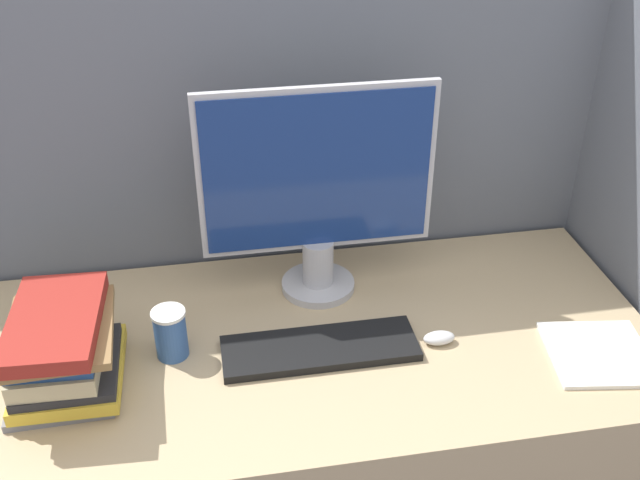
% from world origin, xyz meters
% --- Properties ---
extents(cubicle_panel_rear, '(2.00, 0.04, 1.63)m').
position_xyz_m(cubicle_panel_rear, '(0.00, 0.78, 0.81)').
color(cubicle_panel_rear, slate).
rests_on(cubicle_panel_rear, ground_plane).
extents(desk, '(1.60, 0.75, 0.76)m').
position_xyz_m(desk, '(0.00, 0.37, 0.38)').
color(desk, tan).
rests_on(desk, ground_plane).
extents(monitor, '(0.56, 0.19, 0.54)m').
position_xyz_m(monitor, '(0.05, 0.58, 1.03)').
color(monitor, '#B7B7BC').
rests_on(monitor, desk).
extents(keyboard, '(0.44, 0.14, 0.02)m').
position_xyz_m(keyboard, '(0.01, 0.33, 0.77)').
color(keyboard, black).
rests_on(keyboard, desk).
extents(mouse, '(0.07, 0.04, 0.03)m').
position_xyz_m(mouse, '(0.29, 0.31, 0.77)').
color(mouse, silver).
rests_on(mouse, desk).
extents(coffee_cup, '(0.08, 0.08, 0.12)m').
position_xyz_m(coffee_cup, '(-0.32, 0.38, 0.82)').
color(coffee_cup, '#335999').
rests_on(coffee_cup, desk).
extents(book_stack, '(0.24, 0.31, 0.19)m').
position_xyz_m(book_stack, '(-0.54, 0.32, 0.85)').
color(book_stack, slate).
rests_on(book_stack, desk).
extents(paper_pile, '(0.25, 0.25, 0.01)m').
position_xyz_m(paper_pile, '(0.63, 0.21, 0.76)').
color(paper_pile, white).
rests_on(paper_pile, desk).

